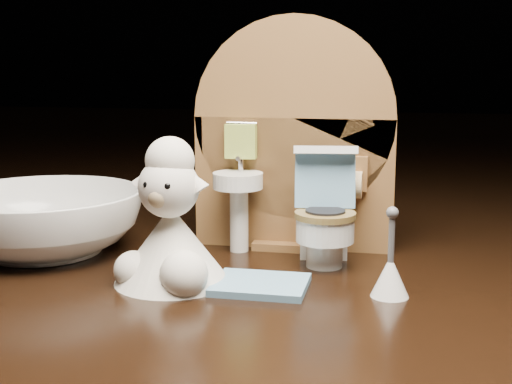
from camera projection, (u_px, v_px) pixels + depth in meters
backdrop_panel at (293, 148)px, 0.46m from camera, size 0.13×0.05×0.15m
toy_toilet at (325, 221)px, 0.43m from camera, size 0.04×0.05×0.07m
bath_mat at (260, 285)px, 0.39m from camera, size 0.05×0.04×0.00m
toilet_brush at (390, 273)px, 0.37m from camera, size 0.02×0.02×0.05m
plush_lamb at (170, 232)px, 0.39m from camera, size 0.07×0.07×0.08m
ceramic_bowl at (43, 222)px, 0.46m from camera, size 0.13×0.13×0.04m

